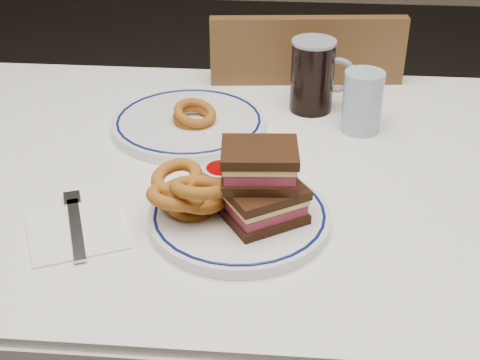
# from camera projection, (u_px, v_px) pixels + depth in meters

# --- Properties ---
(dining_table) EXTENTS (1.27, 0.87, 0.75)m
(dining_table) POSITION_uv_depth(u_px,v_px,m) (208.00, 215.00, 1.21)
(dining_table) COLOR silver
(dining_table) RESTS_ON floor
(chair_far) EXTENTS (0.45, 0.45, 0.90)m
(chair_far) POSITION_uv_depth(u_px,v_px,m) (296.00, 161.00, 1.69)
(chair_far) COLOR #482C17
(chair_far) RESTS_ON floor
(main_plate) EXTENTS (0.27, 0.27, 0.02)m
(main_plate) POSITION_uv_depth(u_px,v_px,m) (239.00, 216.00, 1.00)
(main_plate) COLOR silver
(main_plate) RESTS_ON dining_table
(reuben_sandwich) EXTENTS (0.14, 0.13, 0.11)m
(reuben_sandwich) POSITION_uv_depth(u_px,v_px,m) (262.00, 184.00, 0.96)
(reuben_sandwich) COLOR black
(reuben_sandwich) RESTS_ON main_plate
(onion_rings_main) EXTENTS (0.12, 0.13, 0.10)m
(onion_rings_main) POSITION_uv_depth(u_px,v_px,m) (188.00, 193.00, 0.98)
(onion_rings_main) COLOR brown
(onion_rings_main) RESTS_ON main_plate
(ketchup_ramekin) EXTENTS (0.06, 0.06, 0.03)m
(ketchup_ramekin) POSITION_uv_depth(u_px,v_px,m) (221.00, 176.00, 1.05)
(ketchup_ramekin) COLOR silver
(ketchup_ramekin) RESTS_ON main_plate
(beer_mug) EXTENTS (0.13, 0.09, 0.14)m
(beer_mug) POSITION_uv_depth(u_px,v_px,m) (314.00, 75.00, 1.30)
(beer_mug) COLOR black
(beer_mug) RESTS_ON dining_table
(water_glass) EXTENTS (0.07, 0.07, 0.12)m
(water_glass) POSITION_uv_depth(u_px,v_px,m) (362.00, 102.00, 1.23)
(water_glass) COLOR #95ADC1
(water_glass) RESTS_ON dining_table
(far_plate) EXTENTS (0.29, 0.29, 0.02)m
(far_plate) POSITION_uv_depth(u_px,v_px,m) (189.00, 123.00, 1.26)
(far_plate) COLOR silver
(far_plate) RESTS_ON dining_table
(onion_rings_far) EXTENTS (0.09, 0.08, 0.05)m
(onion_rings_far) POSITION_uv_depth(u_px,v_px,m) (194.00, 115.00, 1.24)
(onion_rings_far) COLOR brown
(onion_rings_far) RESTS_ON far_plate
(napkin_fork) EXTENTS (0.18, 0.19, 0.01)m
(napkin_fork) POSITION_uv_depth(u_px,v_px,m) (76.00, 229.00, 0.99)
(napkin_fork) COLOR white
(napkin_fork) RESTS_ON dining_table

